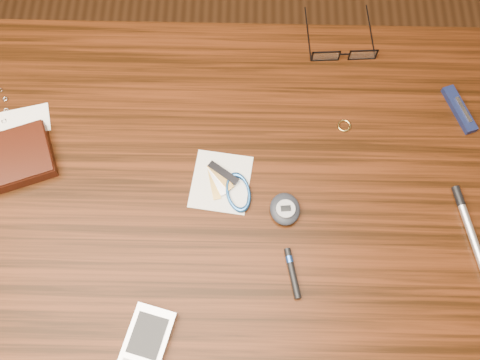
{
  "coord_description": "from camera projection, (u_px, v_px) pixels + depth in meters",
  "views": [
    {
      "loc": [
        0.05,
        -0.32,
        1.58
      ],
      "look_at": [
        0.05,
        0.02,
        0.76
      ],
      "focal_mm": 40.0,
      "sensor_mm": 36.0,
      "label": 1
    }
  ],
  "objects": [
    {
      "name": "pedometer",
      "position": [
        285.0,
        209.0,
        0.87
      ],
      "size": [
        0.05,
        0.06,
        0.02
      ],
      "color": "black",
      "rests_on": "desk"
    },
    {
      "name": "gold_ring",
      "position": [
        344.0,
        126.0,
        0.94
      ],
      "size": [
        0.03,
        0.03,
        0.0
      ],
      "primitive_type": "torus",
      "rotation": [
        0.0,
        0.0,
        -0.38
      ],
      "color": "tan",
      "rests_on": "desk"
    },
    {
      "name": "eyeglasses",
      "position": [
        344.0,
        53.0,
        0.98
      ],
      "size": [
        0.13,
        0.13,
        0.03
      ],
      "color": "black",
      "rests_on": "desk"
    },
    {
      "name": "pocket_knife",
      "position": [
        459.0,
        109.0,
        0.95
      ],
      "size": [
        0.05,
        0.1,
        0.01
      ],
      "color": "#121C37",
      "rests_on": "desk"
    },
    {
      "name": "pda_phone",
      "position": [
        145.0,
        346.0,
        0.79
      ],
      "size": [
        0.09,
        0.13,
        0.02
      ],
      "color": "#B0B1B5",
      "rests_on": "desk"
    },
    {
      "name": "notepad_keys",
      "position": [
        230.0,
        187.0,
        0.89
      ],
      "size": [
        0.12,
        0.12,
        0.01
      ],
      "color": "silver",
      "rests_on": "desk"
    },
    {
      "name": "ground",
      "position": [
        224.0,
        284.0,
        1.58
      ],
      "size": [
        3.8,
        3.8,
        0.0
      ],
      "primitive_type": "plane",
      "color": "#472814",
      "rests_on": "ground"
    },
    {
      "name": "desk",
      "position": [
        214.0,
        213.0,
        0.99
      ],
      "size": [
        1.0,
        0.7,
        0.75
      ],
      "color": "#361608",
      "rests_on": "ground"
    },
    {
      "name": "wallet_and_card",
      "position": [
        14.0,
        157.0,
        0.9
      ],
      "size": [
        0.15,
        0.19,
        0.03
      ],
      "color": "black",
      "rests_on": "desk"
    },
    {
      "name": "black_blue_pen",
      "position": [
        292.0,
        271.0,
        0.83
      ],
      "size": [
        0.03,
        0.08,
        0.01
      ],
      "color": "black",
      "rests_on": "desk"
    },
    {
      "name": "silver_pen",
      "position": [
        468.0,
        224.0,
        0.86
      ],
      "size": [
        0.04,
        0.16,
        0.01
      ],
      "color": "silver",
      "rests_on": "desk"
    }
  ]
}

